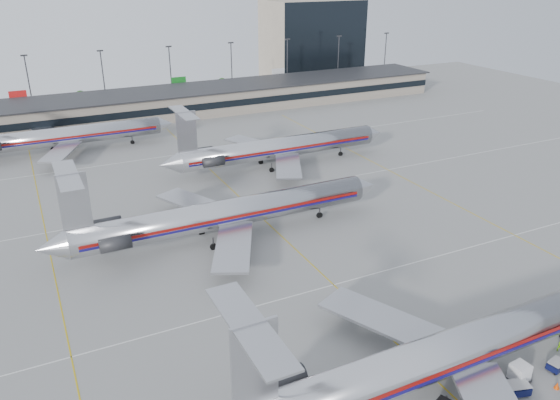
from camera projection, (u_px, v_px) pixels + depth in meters
ground at (383, 331)px, 57.31m from camera, size 260.00×260.00×0.00m
apron_markings at (334, 285)px, 65.56m from camera, size 160.00×0.15×0.02m
terminal at (152, 104)px, 136.91m from camera, size 162.00×17.00×6.25m
light_mast_row at (138, 73)px, 146.34m from camera, size 163.60×0.40×15.28m
distant_building at (311, 39)px, 182.93m from camera, size 30.00×20.00×25.00m
jet_foreground at (448, 352)px, 48.36m from camera, size 49.74×29.29×13.02m
jet_second_row at (221, 214)px, 75.22m from camera, size 49.36×29.06×12.92m
jet_third_row at (276, 148)px, 102.79m from camera, size 46.24×28.44×12.64m
jet_back_row at (62, 136)px, 110.30m from camera, size 44.36×27.29×12.13m
cart_inner at (517, 389)px, 48.64m from camera, size 2.34×1.89×1.16m
cart_outer at (556, 365)px, 51.61m from camera, size 1.90×1.49×0.97m
uld_container at (519, 373)px, 49.89m from camera, size 1.99×1.71×1.97m
belt_loader at (473, 361)px, 52.16m from camera, size 3.86×2.12×1.98m
ramp_worker_near at (476, 351)px, 53.06m from camera, size 0.73×0.68×1.68m
cone_right at (557, 385)px, 49.39m from camera, size 0.53×0.53×0.68m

